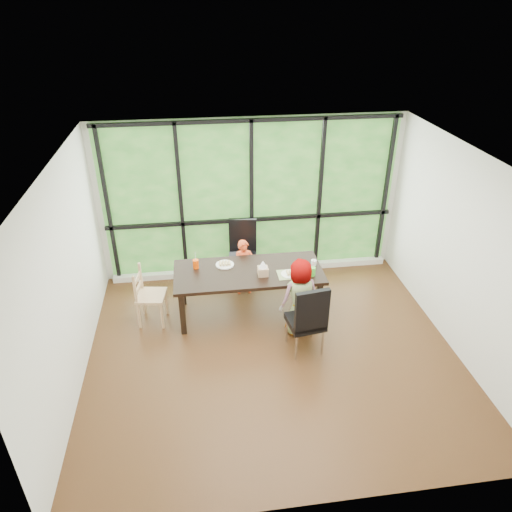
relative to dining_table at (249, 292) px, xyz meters
name	(u,v)px	position (x,y,z in m)	size (l,w,h in m)	color
ground	(272,352)	(0.21, -0.96, -0.38)	(5.00, 5.00, 0.00)	black
back_wall	(251,199)	(0.21, 1.29, 0.98)	(5.00, 5.00, 0.00)	silver
foliage_backdrop	(251,199)	(0.21, 1.27, 0.98)	(4.80, 0.02, 2.65)	#22511C
window_mullions	(252,200)	(0.21, 1.23, 0.98)	(4.80, 0.06, 2.65)	black
window_sill	(252,269)	(0.21, 1.19, -0.33)	(4.80, 0.12, 0.10)	silver
dining_table	(249,292)	(0.00, 0.00, 0.00)	(2.19, 0.95, 0.75)	black
chair_window_leather	(243,253)	(0.01, 0.91, 0.17)	(0.46, 0.46, 1.08)	black
chair_interior_leather	(306,317)	(0.65, -0.95, 0.17)	(0.46, 0.46, 1.08)	black
chair_end_beech	(151,296)	(-1.44, -0.02, 0.08)	(0.42, 0.40, 0.90)	tan
child_toddler	(244,267)	(0.00, 0.57, 0.10)	(0.35, 0.23, 0.95)	#DF451D
child_older	(299,297)	(0.65, -0.53, 0.21)	(0.57, 0.37, 1.17)	slate
placemat	(291,274)	(0.60, -0.19, 0.38)	(0.38, 0.28, 0.01)	tan
plate_far	(225,265)	(-0.33, 0.21, 0.38)	(0.27, 0.27, 0.02)	white
plate_near	(289,274)	(0.58, -0.19, 0.38)	(0.25, 0.25, 0.02)	white
orange_cup	(196,264)	(-0.76, 0.19, 0.44)	(0.09, 0.09, 0.14)	#FE4B04
green_cup	(313,271)	(0.91, -0.25, 0.44)	(0.08, 0.08, 0.13)	#51CF3A
white_mug	(314,263)	(1.00, 0.03, 0.42)	(0.08, 0.08, 0.08)	white
tissue_box	(263,271)	(0.20, -0.14, 0.44)	(0.15, 0.15, 0.13)	tan
crepe_rolls_far	(225,263)	(-0.33, 0.21, 0.41)	(0.20, 0.12, 0.04)	tan
crepe_rolls_near	(289,273)	(0.58, -0.19, 0.41)	(0.10, 0.12, 0.04)	tan
straw_white	(195,258)	(-0.76, 0.19, 0.55)	(0.01, 0.01, 0.20)	white
straw_pink	(313,265)	(0.91, -0.25, 0.55)	(0.01, 0.01, 0.20)	pink
tissue	(263,264)	(0.20, -0.14, 0.56)	(0.12, 0.12, 0.11)	white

